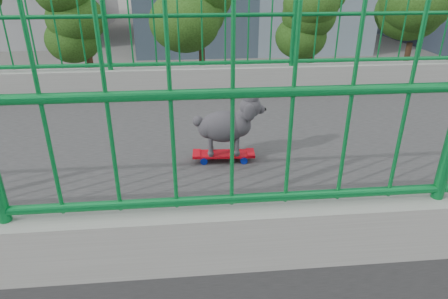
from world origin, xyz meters
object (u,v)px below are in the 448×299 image
at_px(car_1, 310,191).
at_px(car_4, 265,109).
at_px(poodle, 228,124).
at_px(car_0, 254,256).
at_px(skateboard, 224,155).

bearing_deg(car_1, car_4, 179.03).
xyz_separation_m(car_1, car_4, (-9.60, 0.16, -0.10)).
bearing_deg(poodle, car_0, 170.39).
height_order(car_0, car_4, car_4).
bearing_deg(skateboard, car_4, 170.77).
relative_size(skateboard, poodle, 0.89).
xyz_separation_m(poodle, car_0, (-6.31, 1.46, -6.62)).
distance_m(poodle, car_4, 20.67).
xyz_separation_m(skateboard, poodle, (0.00, 0.03, 0.25)).
distance_m(poodle, car_1, 12.24).
distance_m(skateboard, car_0, 9.09).
bearing_deg(car_0, poodle, -12.99).
height_order(skateboard, car_0, skateboard).
bearing_deg(poodle, skateboard, -90.00).
xyz_separation_m(poodle, car_4, (-19.11, 4.25, -6.62)).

